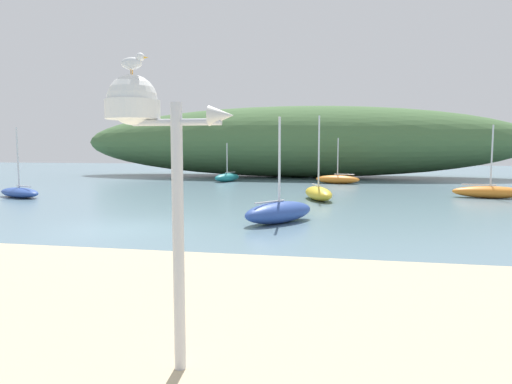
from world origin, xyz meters
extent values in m
plane|color=slate|center=(0.00, 0.00, 0.00)|extent=(120.00, 120.00, 0.00)
ellipsoid|color=#476B3D|center=(2.40, 27.78, 3.15)|extent=(40.09, 10.49, 6.30)
cylinder|color=silver|center=(5.02, -8.71, 1.60)|extent=(0.12, 0.12, 2.79)
cylinder|color=silver|center=(5.02, -8.71, 2.79)|extent=(0.94, 0.07, 0.07)
cylinder|color=white|center=(4.55, -8.71, 2.93)|extent=(0.56, 0.56, 0.19)
sphere|color=white|center=(4.55, -8.71, 3.02)|extent=(0.51, 0.51, 0.51)
cone|color=silver|center=(5.50, -8.71, 2.85)|extent=(0.25, 0.20, 0.20)
cylinder|color=orange|center=(4.55, -8.69, 3.31)|extent=(0.01, 0.01, 0.05)
cylinder|color=orange|center=(4.55, -8.73, 3.31)|extent=(0.01, 0.01, 0.05)
ellipsoid|color=white|center=(4.55, -8.71, 3.39)|extent=(0.23, 0.12, 0.12)
ellipsoid|color=#9EA0A8|center=(4.55, -8.71, 3.41)|extent=(0.22, 0.09, 0.04)
sphere|color=white|center=(4.65, -8.70, 3.45)|extent=(0.08, 0.08, 0.08)
cone|color=gold|center=(4.71, -8.70, 3.45)|extent=(0.05, 0.03, 0.02)
ellipsoid|color=orange|center=(14.12, 11.87, 0.31)|extent=(3.72, 1.50, 0.62)
cylinder|color=silver|center=(14.12, 11.87, 2.09)|extent=(0.08, 0.08, 3.31)
cylinder|color=silver|center=(13.58, 11.94, 0.68)|extent=(1.62, 0.27, 0.06)
ellipsoid|color=#2D4C9E|center=(-9.84, 7.53, 0.26)|extent=(3.31, 2.35, 0.51)
cylinder|color=silver|center=(-9.84, 7.53, 1.99)|extent=(0.08, 0.08, 3.26)
cylinder|color=silver|center=(-9.42, 7.34, 0.61)|extent=(1.30, 0.64, 0.06)
ellipsoid|color=orange|center=(6.29, 20.15, 0.31)|extent=(3.33, 1.71, 0.62)
cylinder|color=silver|center=(6.29, 20.15, 1.86)|extent=(0.08, 0.08, 2.86)
cylinder|color=silver|center=(6.76, 20.06, 0.68)|extent=(1.42, 0.32, 0.06)
ellipsoid|color=teal|center=(-2.09, 20.58, 0.32)|extent=(2.01, 2.99, 0.64)
cylinder|color=silver|center=(-2.09, 20.58, 1.71)|extent=(0.08, 0.08, 2.52)
cylinder|color=silver|center=(-1.93, 20.97, 0.70)|extent=(0.53, 1.19, 0.06)
ellipsoid|color=gold|center=(5.50, 9.29, 0.33)|extent=(2.00, 3.40, 0.66)
cylinder|color=silver|center=(5.50, 9.29, 2.30)|extent=(0.08, 0.08, 3.67)
cylinder|color=silver|center=(5.35, 9.75, 0.71)|extent=(0.51, 1.40, 0.06)
ellipsoid|color=#2D4C9E|center=(4.56, 2.10, 0.36)|extent=(2.64, 3.12, 0.72)
cylinder|color=silver|center=(4.56, 2.10, 2.05)|extent=(0.08, 0.08, 3.09)
cylinder|color=silver|center=(4.30, 1.72, 0.76)|extent=(0.84, 1.16, 0.06)
camera|label=1|loc=(6.69, -13.08, 2.53)|focal=31.72mm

